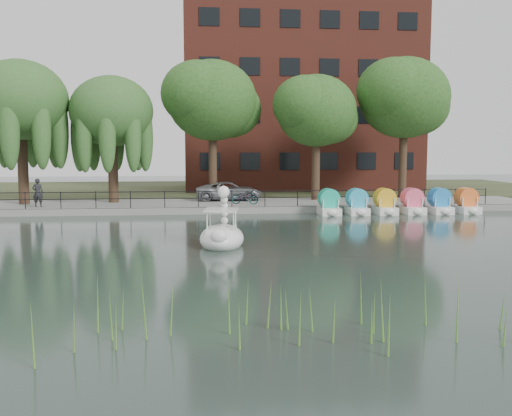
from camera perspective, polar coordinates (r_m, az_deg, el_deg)
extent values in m
plane|color=#31413E|center=(21.29, -0.23, -4.63)|extent=(120.00, 120.00, 0.00)
cube|color=gray|center=(37.06, -2.68, 0.25)|extent=(40.00, 6.00, 0.40)
cube|color=gray|center=(34.13, -2.40, -0.25)|extent=(40.00, 0.25, 0.40)
cube|color=#47512D|center=(51.00, -3.57, 1.80)|extent=(60.00, 22.00, 0.36)
cylinder|color=black|center=(34.23, -2.43, 1.70)|extent=(32.00, 0.04, 0.04)
cylinder|color=black|center=(34.26, -2.42, 1.03)|extent=(32.00, 0.04, 0.04)
cylinder|color=black|center=(34.26, -2.42, 0.95)|extent=(0.05, 0.05, 1.00)
cube|color=#4C1E16|center=(51.90, 4.28, 12.02)|extent=(20.00, 10.00, 18.00)
cylinder|color=#473323|center=(38.91, -22.26, 3.47)|extent=(0.60, 0.60, 4.20)
ellipsoid|color=#447234|center=(39.00, -22.53, 9.96)|extent=(5.88, 5.88, 5.00)
cylinder|color=#473323|center=(38.24, -14.09, 3.40)|extent=(0.60, 0.60, 3.80)
ellipsoid|color=#447234|center=(38.27, -14.25, 9.38)|extent=(5.32, 5.32, 4.52)
cylinder|color=#473323|center=(38.85, -4.34, 4.12)|extent=(0.60, 0.60, 4.50)
ellipsoid|color=#42712B|center=(38.96, -4.39, 10.68)|extent=(6.00, 6.00, 5.10)
cylinder|color=#473323|center=(39.18, 5.99, 3.80)|extent=(0.60, 0.60, 4.05)
ellipsoid|color=#42712B|center=(39.23, 6.06, 9.65)|extent=(5.40, 5.40, 4.59)
cylinder|color=#473323|center=(41.94, 14.46, 4.24)|extent=(0.60, 0.60, 4.72)
ellipsoid|color=#42712B|center=(42.07, 14.63, 10.62)|extent=(6.30, 6.30, 5.36)
imported|color=gray|center=(38.56, -2.69, 1.84)|extent=(2.38, 5.17, 1.44)
imported|color=gray|center=(35.94, -1.13, 1.19)|extent=(1.15, 1.82, 1.00)
imported|color=black|center=(36.56, -20.99, 1.64)|extent=(0.74, 0.53, 1.98)
ellipsoid|color=white|center=(22.96, -3.43, -3.07)|extent=(2.12, 3.01, 0.62)
cube|color=white|center=(22.81, -3.46, -2.34)|extent=(1.30, 1.38, 0.31)
cube|color=white|center=(22.76, -3.46, -0.18)|extent=(1.47, 1.56, 0.06)
ellipsoid|color=white|center=(21.75, -3.72, -2.89)|extent=(0.71, 0.59, 0.58)
sphere|color=white|center=(23.67, -3.26, 1.63)|extent=(0.50, 0.50, 0.50)
cone|color=black|center=(24.00, -3.19, 1.61)|extent=(0.24, 0.29, 0.21)
cylinder|color=yellow|center=(23.86, -3.22, 1.61)|extent=(0.28, 0.14, 0.27)
cube|color=white|center=(33.91, 7.31, -0.30)|extent=(1.15, 1.70, 0.44)
cylinder|color=#1AB694|center=(33.94, 7.29, 0.94)|extent=(0.90, 1.20, 0.90)
cube|color=white|center=(34.34, 10.07, -0.27)|extent=(1.15, 1.70, 0.44)
cylinder|color=#2FA4CD|center=(34.36, 10.05, 0.96)|extent=(0.90, 1.20, 0.90)
cube|color=white|center=(34.84, 12.76, -0.24)|extent=(1.15, 1.70, 0.44)
cylinder|color=gold|center=(34.87, 12.74, 0.97)|extent=(0.90, 1.20, 0.90)
cube|color=white|center=(35.42, 15.37, -0.20)|extent=(1.15, 1.70, 0.44)
cylinder|color=#F45578|center=(35.45, 15.34, 0.99)|extent=(0.90, 1.20, 0.90)
cube|color=white|center=(36.07, 17.89, -0.17)|extent=(1.15, 1.70, 0.44)
cylinder|color=#2583D0|center=(36.10, 17.86, 1.00)|extent=(0.90, 1.20, 0.90)
cube|color=white|center=(36.79, 20.31, -0.14)|extent=(1.15, 1.70, 0.44)
cylinder|color=orange|center=(36.81, 20.28, 1.01)|extent=(0.90, 1.20, 0.90)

